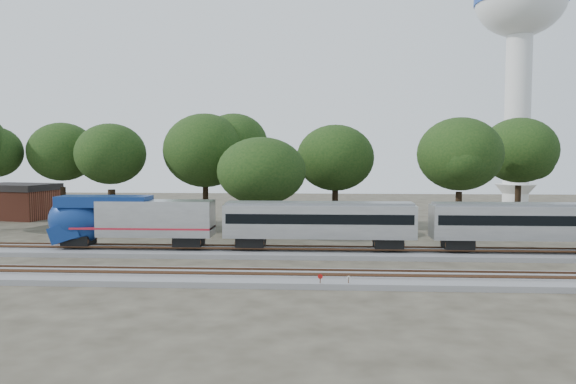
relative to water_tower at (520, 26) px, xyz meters
name	(u,v)px	position (x,y,z in m)	size (l,w,h in m)	color
ground	(257,269)	(-35.65, -48.15, -28.53)	(160.00, 160.00, 0.00)	#383328
track_far	(265,252)	(-35.65, -42.15, -28.33)	(160.00, 5.00, 0.73)	slate
track_near	(251,278)	(-35.65, -52.15, -28.33)	(160.00, 5.00, 0.73)	slate
switch_stand_red	(320,280)	(-30.81, -54.41, -27.89)	(0.32, 0.06, 1.00)	#512D19
switch_stand_white	(349,281)	(-28.97, -54.27, -27.97)	(0.27, 0.12, 0.88)	#512D19
switch_lever	(341,284)	(-29.43, -53.39, -28.38)	(0.50, 0.30, 0.30)	#512D19
water_tower	(520,26)	(0.00, 0.00, 0.00)	(13.91, 13.91, 38.52)	silver
brick_building	(17,201)	(-71.86, -17.07, -26.17)	(11.04, 8.88, 4.68)	brown
tree_1	(62,152)	(-61.21, -25.90, -19.57)	(9.12, 9.12, 12.86)	black
tree_2	(111,154)	(-54.48, -28.23, -19.82)	(8.87, 8.87, 12.51)	black
tree_3	(205,151)	(-44.06, -26.51, -19.42)	(9.27, 9.27, 13.08)	black
tree_4	(261,171)	(-36.89, -32.90, -21.56)	(7.11, 7.11, 10.03)	black
tree_5	(335,158)	(-29.09, -24.84, -20.27)	(8.42, 8.42, 11.87)	black
tree_6	(460,154)	(-16.01, -29.62, -19.82)	(8.87, 8.87, 12.51)	black
tree_7	(519,150)	(-6.85, -21.02, -19.39)	(9.31, 9.31, 13.13)	black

